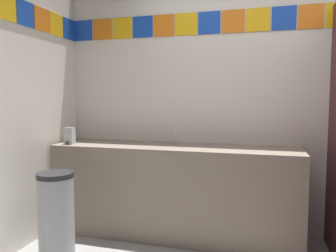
{
  "coord_description": "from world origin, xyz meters",
  "views": [
    {
      "loc": [
        -0.07,
        -1.78,
        1.29
      ],
      "look_at": [
        -0.81,
        0.84,
        1.07
      ],
      "focal_mm": 35.13,
      "sensor_mm": 36.0,
      "label": 1
    }
  ],
  "objects": [
    {
      "name": "wall_back",
      "position": [
        -0.0,
        1.48,
        1.35
      ],
      "size": [
        4.07,
        0.09,
        2.69
      ],
      "color": "silver",
      "rests_on": "ground_plane"
    },
    {
      "name": "faucet_center",
      "position": [
        -0.84,
        1.25,
        0.91
      ],
      "size": [
        0.04,
        0.1,
        0.14
      ],
      "color": "silver",
      "rests_on": "vanity_counter"
    },
    {
      "name": "trash_bin",
      "position": [
        -1.66,
        0.5,
        0.35
      ],
      "size": [
        0.29,
        0.29,
        0.7
      ],
      "color": "#999EA3",
      "rests_on": "ground_plane"
    },
    {
      "name": "vanity_counter",
      "position": [
        -0.84,
        1.16,
        0.43
      ],
      "size": [
        2.28,
        0.55,
        0.86
      ],
      "color": "gray",
      "rests_on": "ground_plane"
    },
    {
      "name": "soap_dispenser",
      "position": [
        -1.85,
        1.0,
        0.93
      ],
      "size": [
        0.09,
        0.09,
        0.16
      ],
      "color": "#B7BABF",
      "rests_on": "vanity_counter"
    }
  ]
}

